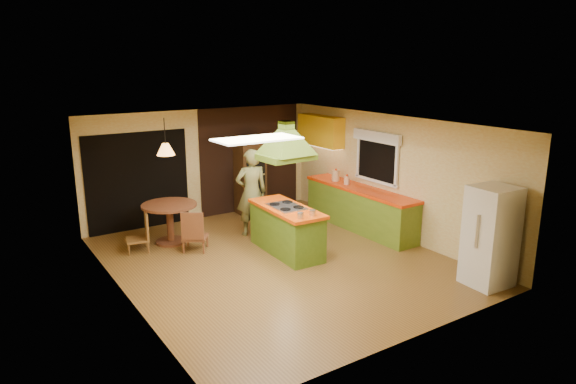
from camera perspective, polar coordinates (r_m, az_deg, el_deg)
ground at (r=9.47m, az=-1.06°, el=-7.63°), size 6.50×6.50×0.00m
room_walls at (r=9.08m, az=-1.10°, el=-0.30°), size 5.50×6.50×6.50m
ceiling_plane at (r=8.84m, az=-1.14°, el=7.56°), size 6.50×6.50×0.00m
brick_panel at (r=12.41m, az=-4.18°, el=3.70°), size 2.64×0.03×2.50m
nook_opening at (r=11.40m, az=-16.31°, el=1.15°), size 2.20×0.03×2.10m
right_counter at (r=11.17m, az=7.95°, el=-1.78°), size 0.62×3.05×0.92m
upper_cabinets at (r=12.16m, az=3.64°, el=6.82°), size 0.34×1.40×0.70m
window_right at (r=10.90m, az=9.86°, el=4.80°), size 0.12×1.35×1.06m
fluor_panel at (r=7.26m, az=-3.45°, el=5.90°), size 1.20×0.60×0.03m
kitchen_island at (r=9.72m, az=-0.17°, el=-4.17°), size 0.80×1.82×0.91m
range_hood at (r=9.30m, az=-0.18°, el=6.38°), size 0.98×0.72×0.78m
man at (r=10.59m, az=-4.09°, el=-0.06°), size 0.74×0.57×1.82m
refrigerator at (r=8.86m, az=21.59°, el=-4.60°), size 0.72×0.68×1.64m
wall_oven at (r=12.14m, az=-4.27°, el=1.90°), size 0.62×0.61×1.85m
dining_table at (r=10.44m, az=-13.01°, el=-2.56°), size 1.08×1.08×0.81m
chair_left at (r=10.21m, az=-16.43°, el=-4.34°), size 0.49×0.49×0.75m
chair_near at (r=10.00m, az=-10.30°, el=-4.17°), size 0.62×0.62×0.81m
pendant_lamp at (r=10.14m, az=-13.44°, el=4.64°), size 0.38×0.38×0.23m
canister_large at (r=11.57m, az=5.34°, el=1.82°), size 0.21×0.21×0.24m
canister_medium at (r=11.29m, az=6.56°, el=1.31°), size 0.15×0.15×0.18m
canister_small at (r=11.61m, az=5.22°, el=1.70°), size 0.15×0.15×0.18m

